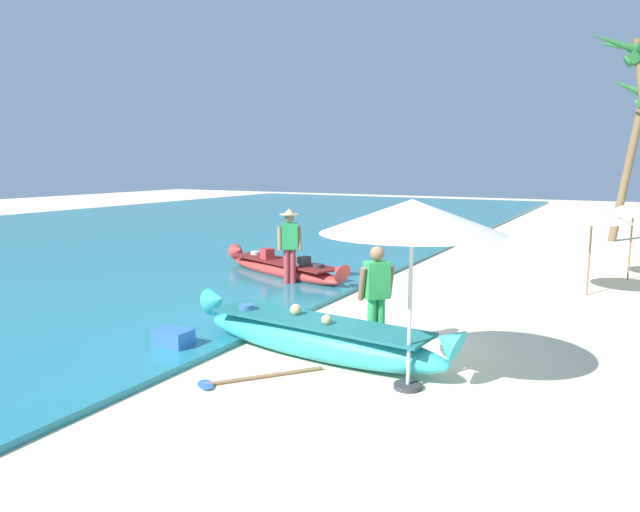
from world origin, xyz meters
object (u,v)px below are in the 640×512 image
at_px(boat_red_midground, 283,268).
at_px(person_tourist_customer, 377,292).
at_px(patio_umbrella_large, 412,217).
at_px(paddle, 245,379).
at_px(person_vendor_hatted, 289,242).
at_px(boat_cyan_foreground, 317,337).
at_px(palm_tree_leaning_seaward, 639,79).
at_px(palm_tree_tall_inland, 640,113).
at_px(cooler_box, 174,341).

xyz_separation_m(boat_red_midground, person_tourist_customer, (4.20, -4.03, 0.65)).
bearing_deg(patio_umbrella_large, paddle, -158.37).
distance_m(person_vendor_hatted, patio_umbrella_large, 6.36).
distance_m(boat_cyan_foreground, person_tourist_customer, 1.13).
bearing_deg(person_vendor_hatted, person_tourist_customer, -42.48).
bearing_deg(palm_tree_leaning_seaward, person_vendor_hatted, -124.80).
xyz_separation_m(person_vendor_hatted, patio_umbrella_large, (4.45, -4.40, 1.13)).
height_order(boat_cyan_foreground, palm_tree_leaning_seaward, palm_tree_leaning_seaward).
height_order(boat_cyan_foreground, paddle, boat_cyan_foreground).
xyz_separation_m(person_vendor_hatted, palm_tree_tall_inland, (6.80, 12.43, 3.50)).
bearing_deg(person_tourist_customer, palm_tree_leaning_seaward, 76.04).
height_order(person_vendor_hatted, cooler_box, person_vendor_hatted).
distance_m(patio_umbrella_large, paddle, 3.02).
height_order(patio_umbrella_large, cooler_box, patio_umbrella_large).
bearing_deg(person_tourist_customer, boat_cyan_foreground, -129.74).
bearing_deg(palm_tree_tall_inland, boat_red_midground, -122.83).
bearing_deg(boat_red_midground, patio_umbrella_large, -45.42).
relative_size(patio_umbrella_large, palm_tree_leaning_seaward, 0.35).
bearing_deg(palm_tree_tall_inland, paddle, -103.75).
xyz_separation_m(person_vendor_hatted, cooler_box, (0.84, -4.73, -0.88)).
bearing_deg(palm_tree_tall_inland, person_vendor_hatted, -118.68).
xyz_separation_m(boat_cyan_foreground, boat_red_midground, (-3.58, 4.77, -0.06)).
bearing_deg(person_tourist_customer, person_vendor_hatted, 137.52).
xyz_separation_m(boat_cyan_foreground, paddle, (-0.39, -1.23, -0.29)).
bearing_deg(boat_red_midground, boat_cyan_foreground, -53.14).
distance_m(boat_cyan_foreground, cooler_box, 2.20).
bearing_deg(paddle, cooler_box, 164.86).
bearing_deg(cooler_box, person_vendor_hatted, 98.28).
bearing_deg(person_vendor_hatted, paddle, -64.34).
bearing_deg(cooler_box, person_tourist_customer, 28.06).
bearing_deg(palm_tree_tall_inland, boat_cyan_foreground, -103.44).
bearing_deg(boat_cyan_foreground, patio_umbrella_large, -16.04).
height_order(person_tourist_customer, patio_umbrella_large, patio_umbrella_large).
bearing_deg(palm_tree_tall_inland, person_tourist_customer, -101.91).
height_order(boat_red_midground, palm_tree_tall_inland, palm_tree_tall_inland).
distance_m(person_vendor_hatted, palm_tree_leaning_seaward, 12.50).
bearing_deg(boat_cyan_foreground, boat_red_midground, 126.86).
bearing_deg(boat_red_midground, person_vendor_hatted, -49.79).
distance_m(boat_cyan_foreground, patio_umbrella_large, 2.48).
distance_m(boat_cyan_foreground, palm_tree_leaning_seaward, 14.99).
bearing_deg(boat_red_midground, palm_tree_tall_inland, 57.17).
distance_m(boat_cyan_foreground, paddle, 1.32).
bearing_deg(boat_cyan_foreground, palm_tree_tall_inland, 76.56).
relative_size(patio_umbrella_large, cooler_box, 4.56).
bearing_deg(person_vendor_hatted, palm_tree_tall_inland, 61.32).
xyz_separation_m(patio_umbrella_large, cooler_box, (-3.62, -0.33, -2.01)).
distance_m(person_vendor_hatted, palm_tree_tall_inland, 14.59).
distance_m(person_vendor_hatted, cooler_box, 4.89).
bearing_deg(paddle, person_tourist_customer, 62.84).
bearing_deg(boat_cyan_foreground, palm_tree_leaning_seaward, 74.33).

